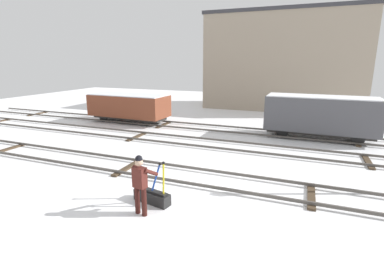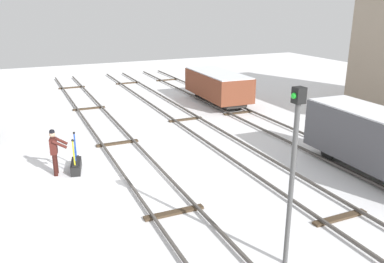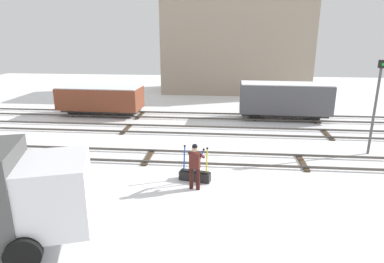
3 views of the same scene
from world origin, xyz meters
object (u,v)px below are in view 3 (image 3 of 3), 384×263
object	(u,v)px
freight_car_near_switch	(285,99)
rail_worker	(195,163)
freight_car_far_end	(100,98)
switch_lever_frame	(195,175)
signal_post	(376,99)

from	to	relation	value
freight_car_near_switch	rail_worker	bearing A→B (deg)	-112.89
freight_car_near_switch	freight_car_far_end	size ratio (longest dim) A/B	1.04
freight_car_near_switch	freight_car_far_end	world-z (taller)	freight_car_near_switch
switch_lever_frame	freight_car_near_switch	distance (m)	11.36
switch_lever_frame	rail_worker	size ratio (longest dim) A/B	0.81
rail_worker	freight_car_far_end	distance (m)	13.18
freight_car_far_end	switch_lever_frame	bearing A→B (deg)	-51.63
switch_lever_frame	rail_worker	world-z (taller)	rail_worker
rail_worker	signal_post	xyz separation A→B (m)	(8.03, 4.54, 1.67)
rail_worker	freight_car_far_end	size ratio (longest dim) A/B	0.31
rail_worker	freight_car_far_end	xyz separation A→B (m)	(-7.53, 10.82, 0.17)
rail_worker	freight_car_far_end	bearing A→B (deg)	136.71
rail_worker	freight_car_near_switch	xyz separation A→B (m)	(5.02, 10.82, 0.38)
freight_car_far_end	rail_worker	bearing A→B (deg)	-53.29
freight_car_near_switch	freight_car_far_end	distance (m)	12.54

